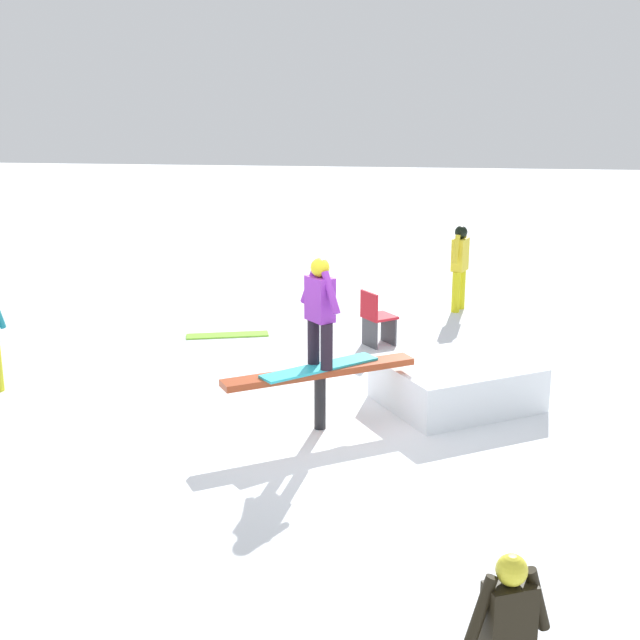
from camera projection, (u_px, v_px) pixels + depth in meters
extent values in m
plane|color=white|center=(320.00, 428.00, 10.76)|extent=(60.00, 60.00, 0.00)
cylinder|color=black|center=(320.00, 402.00, 10.67)|extent=(0.14, 0.14, 0.68)
cube|color=#A53F1E|center=(320.00, 372.00, 10.56)|extent=(2.23, 1.49, 0.08)
cube|color=white|center=(457.00, 383.00, 11.46)|extent=(2.32, 2.21, 0.57)
cube|color=#2CBCCB|center=(320.00, 367.00, 10.55)|extent=(1.34, 1.22, 0.03)
cylinder|color=black|center=(314.00, 341.00, 10.57)|extent=(0.14, 0.14, 0.56)
cylinder|color=black|center=(327.00, 346.00, 10.36)|extent=(0.14, 0.14, 0.56)
cube|color=purple|center=(320.00, 299.00, 10.32)|extent=(0.39, 0.40, 0.52)
cylinder|color=purple|center=(309.00, 285.00, 10.46)|extent=(0.27, 0.30, 0.48)
cylinder|color=purple|center=(331.00, 293.00, 10.12)|extent=(0.27, 0.30, 0.48)
sphere|color=yellow|center=(320.00, 267.00, 10.22)|extent=(0.22, 0.22, 0.22)
cylinder|color=yellow|center=(456.00, 292.00, 15.82)|extent=(0.15, 0.15, 0.73)
cylinder|color=yellow|center=(461.00, 289.00, 16.05)|extent=(0.15, 0.15, 0.73)
cube|color=yellow|center=(460.00, 254.00, 15.75)|extent=(0.33, 0.41, 0.58)
cylinder|color=yellow|center=(456.00, 249.00, 15.53)|extent=(0.16, 0.23, 0.51)
cylinder|color=yellow|center=(465.00, 245.00, 15.90)|extent=(0.16, 0.23, 0.51)
sphere|color=black|center=(461.00, 232.00, 15.65)|extent=(0.22, 0.22, 0.22)
cube|color=black|center=(508.00, 620.00, 5.52)|extent=(0.36, 0.30, 0.51)
cylinder|color=black|center=(481.00, 610.00, 5.44)|extent=(0.22, 0.15, 0.45)
cylinder|color=black|center=(537.00, 599.00, 5.55)|extent=(0.22, 0.15, 0.45)
sphere|color=yellow|center=(512.00, 570.00, 5.43)|extent=(0.20, 0.20, 0.20)
cube|color=#88DF34|center=(227.00, 335.00, 14.49)|extent=(1.36, 0.60, 0.02)
cube|color=#3F3F44|center=(389.00, 330.00, 14.04)|extent=(0.26, 0.33, 0.44)
cube|color=#3F3F44|center=(370.00, 333.00, 13.87)|extent=(0.26, 0.33, 0.44)
cube|color=red|center=(380.00, 317.00, 13.89)|extent=(0.62, 0.62, 0.04)
cube|color=red|center=(369.00, 305.00, 13.73)|extent=(0.29, 0.37, 0.40)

